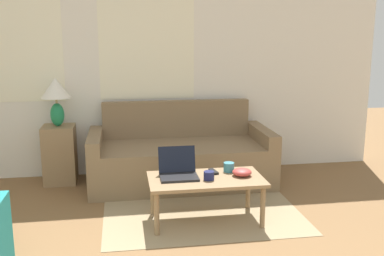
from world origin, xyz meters
name	(u,v)px	position (x,y,z in m)	size (l,w,h in m)	color
wall_back	(90,65)	(0.00, 4.12, 1.31)	(6.98, 0.06, 2.60)	white
rug	(196,199)	(1.06, 3.06, 0.00)	(1.83, 1.98, 0.01)	#9E8966
couch	(180,158)	(0.98, 3.65, 0.28)	(2.01, 0.90, 0.88)	#846B4C
side_table	(60,155)	(-0.36, 3.84, 0.33)	(0.35, 0.35, 0.65)	#937551
table_lamp	(56,93)	(-0.36, 3.84, 1.02)	(0.32, 0.32, 0.54)	#1E8451
coffee_table	(206,183)	(1.06, 2.53, 0.36)	(1.02, 0.55, 0.41)	#8E704C
laptop	(178,170)	(0.82, 2.61, 0.46)	(0.34, 0.30, 0.25)	black
cup_navy	(209,176)	(1.08, 2.48, 0.45)	(0.09, 0.09, 0.08)	#191E4C
cup_yellow	(229,167)	(1.31, 2.68, 0.45)	(0.10, 0.10, 0.09)	teal
snack_bowl	(242,172)	(1.39, 2.54, 0.44)	(0.17, 0.17, 0.07)	#B23D38
tv_remote	(214,171)	(1.16, 2.67, 0.42)	(0.07, 0.16, 0.02)	black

